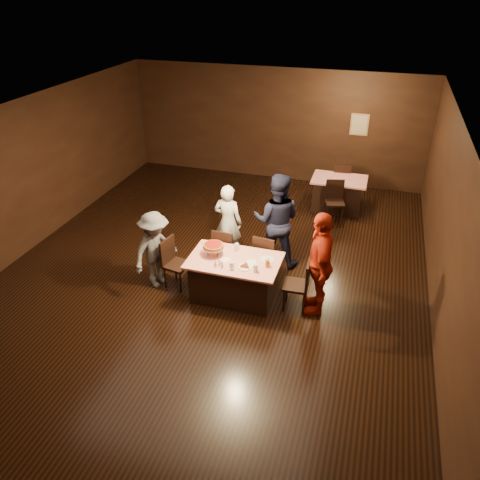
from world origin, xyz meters
name	(u,v)px	position (x,y,z in m)	size (l,w,h in m)	color
room	(212,167)	(0.00, 0.01, 2.14)	(10.00, 10.04, 3.02)	black
main_table	(234,278)	(0.62, -0.71, 0.39)	(1.60, 1.00, 0.77)	red
back_table	(338,193)	(1.96, 3.49, 0.39)	(1.30, 0.90, 0.77)	red
chair_far_left	(226,249)	(0.22, 0.04, 0.47)	(0.42, 0.42, 0.95)	black
chair_far_right	(267,256)	(1.02, 0.04, 0.47)	(0.42, 0.42, 0.95)	black
chair_end_left	(177,264)	(-0.48, -0.71, 0.47)	(0.42, 0.42, 0.95)	black
chair_end_right	(296,284)	(1.72, -0.71, 0.47)	(0.42, 0.42, 0.95)	black
chair_back_near	(335,202)	(1.96, 2.79, 0.47)	(0.42, 0.42, 0.95)	black
chair_back_far	(341,181)	(1.96, 4.09, 0.47)	(0.42, 0.42, 0.95)	black
diner_white_jacket	(228,222)	(0.10, 0.54, 0.79)	(0.58, 0.38, 1.58)	white
diner_navy_hoodie	(277,220)	(1.07, 0.59, 0.95)	(0.93, 0.72, 1.91)	#191B33
diner_grey_knit	(155,250)	(-0.85, -0.77, 0.74)	(0.96, 0.55, 1.48)	#5D5D63
diner_red_shirt	(320,263)	(2.08, -0.65, 0.93)	(1.09, 0.46, 1.87)	#AD230E
pizza_stand	(213,246)	(0.22, -0.66, 0.95)	(0.38, 0.38, 0.22)	black
plate_with_slice	(245,266)	(0.87, -0.89, 0.80)	(0.25, 0.25, 0.06)	white
plate_empty	(267,260)	(1.17, -0.56, 0.78)	(0.25, 0.25, 0.01)	white
glass_front_left	(232,266)	(0.67, -1.01, 0.84)	(0.08, 0.08, 0.14)	silver
glass_front_right	(256,268)	(1.07, -0.96, 0.84)	(0.08, 0.08, 0.14)	silver
glass_amber	(267,263)	(1.22, -0.76, 0.84)	(0.08, 0.08, 0.14)	#BF7F26
glass_back	(237,247)	(0.57, -0.41, 0.84)	(0.08, 0.08, 0.14)	silver
condiments	(219,264)	(0.44, -0.99, 0.82)	(0.17, 0.10, 0.09)	silver
napkin_center	(251,262)	(0.92, -0.71, 0.77)	(0.16, 0.16, 0.01)	white
napkin_left	(225,260)	(0.47, -0.76, 0.77)	(0.16, 0.16, 0.01)	white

